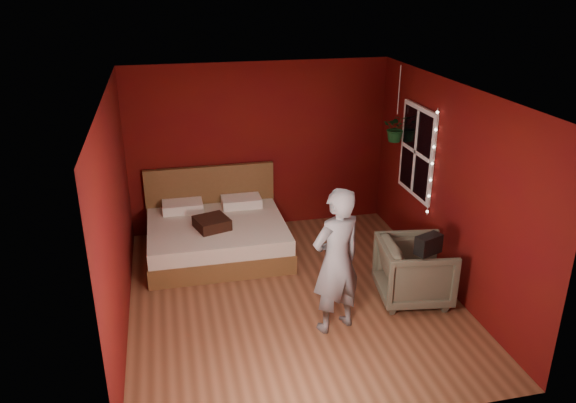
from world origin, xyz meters
The scene contains 10 objects.
floor centered at (0.00, 0.00, 0.00)m, with size 4.50×4.50×0.00m, color brown.
room_walls centered at (0.00, 0.00, 1.68)m, with size 4.04×4.54×2.62m.
window centered at (1.97, 0.90, 1.50)m, with size 0.05×0.97×1.27m.
fairy_lights centered at (1.94, 0.37, 1.50)m, with size 0.04×0.04×1.45m.
bed centered at (-0.79, 1.46, 0.28)m, with size 1.96×1.67×1.08m.
person centered at (0.32, -0.74, 0.86)m, with size 0.62×0.41×1.71m, color slate.
armchair centered at (1.45, -0.37, 0.39)m, with size 0.83×0.86×0.78m, color #595946.
handbag centered at (1.45, -0.65, 0.89)m, with size 0.31×0.16×0.22m, color black.
throw_pillow centered at (-0.87, 1.21, 0.57)m, with size 0.43×0.43×0.15m, color #321710.
hanging_plant centered at (1.87, 1.41, 1.71)m, with size 0.46×0.43×1.09m.
Camera 1 is at (-1.40, -5.93, 3.79)m, focal length 35.00 mm.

